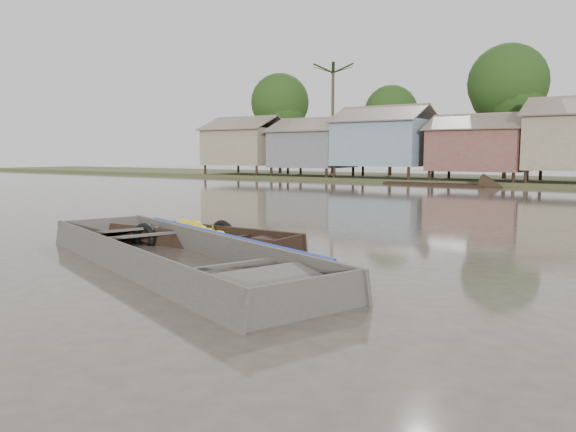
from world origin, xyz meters
The scene contains 3 objects.
ground centered at (0.00, 0.00, 0.00)m, with size 120.00×120.00×0.00m, color #4A4239.
banana_boat centered at (-2.44, 1.11, 0.14)m, with size 5.36×1.47×0.74m.
viewer_boat centered at (-0.81, -0.90, 0.07)m, with size 8.17×4.64×0.64m.
Camera 1 is at (6.33, -7.92, 2.01)m, focal length 35.00 mm.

